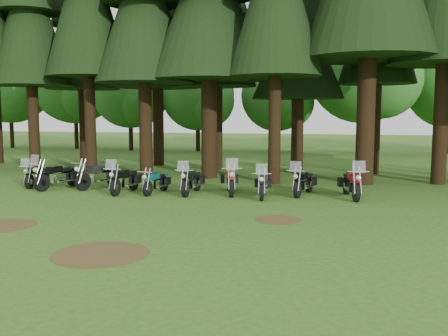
{
  "coord_description": "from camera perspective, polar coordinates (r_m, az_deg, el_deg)",
  "views": [
    {
      "loc": [
        6.16,
        -14.12,
        3.2
      ],
      "look_at": [
        1.82,
        5.0,
        1.0
      ],
      "focal_mm": 40.0,
      "sensor_mm": 36.0,
      "label": 1
    }
  ],
  "objects": [
    {
      "name": "motorcycle_5",
      "position": [
        19.61,
        -3.75,
        -1.61
      ],
      "size": [
        0.42,
        2.23,
        1.41
      ],
      "rotation": [
        0.0,
        0.0,
        -0.01
      ],
      "color": "black",
      "rests_on": "ground"
    },
    {
      "name": "motorcycle_9",
      "position": [
        19.23,
        14.34,
        -1.85
      ],
      "size": [
        0.75,
        2.41,
        1.52
      ],
      "rotation": [
        0.0,
        0.0,
        0.19
      ],
      "color": "black",
      "rests_on": "ground"
    },
    {
      "name": "motorcycle_7",
      "position": [
        18.84,
        4.42,
        -1.98
      ],
      "size": [
        0.53,
        2.2,
        1.38
      ],
      "rotation": [
        0.0,
        0.0,
        0.11
      ],
      "color": "black",
      "rests_on": "ground"
    },
    {
      "name": "decid_3",
      "position": [
        40.75,
        -2.72,
        8.24
      ],
      "size": [
        6.12,
        5.95,
        7.65
      ],
      "color": "black",
      "rests_on": "ground"
    },
    {
      "name": "decid_2",
      "position": [
        42.32,
        -10.42,
        8.68
      ],
      "size": [
        6.72,
        6.53,
        8.4
      ],
      "color": "black",
      "rests_on": "ground"
    },
    {
      "name": "dirt_patch_1",
      "position": [
        15.06,
        6.21,
        -5.89
      ],
      "size": [
        1.4,
        1.4,
        0.01
      ],
      "primitive_type": "cylinder",
      "color": "#4C3D1E",
      "rests_on": "ground"
    },
    {
      "name": "pine_back_4",
      "position": [
        27.91,
        8.59,
        16.76
      ],
      "size": [
        4.94,
        4.94,
        13.78
      ],
      "color": "black",
      "rests_on": "ground"
    },
    {
      "name": "decid_0",
      "position": [
        48.55,
        -23.14,
        9.08
      ],
      "size": [
        8.0,
        7.78,
        10.0
      ],
      "color": "black",
      "rests_on": "ground"
    },
    {
      "name": "decid_5",
      "position": [
        40.01,
        16.09,
        10.51
      ],
      "size": [
        8.45,
        8.21,
        10.56
      ],
      "color": "black",
      "rests_on": "ground"
    },
    {
      "name": "motorcycle_0",
      "position": [
        23.01,
        -20.46,
        -0.9
      ],
      "size": [
        0.41,
        2.07,
        1.3
      ],
      "rotation": [
        0.0,
        0.0,
        0.05
      ],
      "color": "black",
      "rests_on": "ground"
    },
    {
      "name": "pine_back_2",
      "position": [
        31.11,
        -7.72,
        18.52
      ],
      "size": [
        4.85,
        4.85,
        16.3
      ],
      "color": "black",
      "rests_on": "ground"
    },
    {
      "name": "motorcycle_3",
      "position": [
        20.16,
        -11.29,
        -1.46
      ],
      "size": [
        0.45,
        2.3,
        1.45
      ],
      "rotation": [
        0.0,
        0.0,
        -0.05
      ],
      "color": "black",
      "rests_on": "ground"
    },
    {
      "name": "decid_1",
      "position": [
        45.69,
        -16.45,
        9.45
      ],
      "size": [
        7.91,
        7.69,
        9.88
      ],
      "color": "black",
      "rests_on": "ground"
    },
    {
      "name": "motorcycle_8",
      "position": [
        19.56,
        9.06,
        -1.7
      ],
      "size": [
        0.77,
        2.24,
        1.41
      ],
      "rotation": [
        0.0,
        0.0,
        -0.22
      ],
      "color": "black",
      "rests_on": "ground"
    },
    {
      "name": "ground",
      "position": [
        15.73,
        -10.59,
        -5.45
      ],
      "size": [
        120.0,
        120.0,
        0.0
      ],
      "primitive_type": "plane",
      "color": "#32601C",
      "rests_on": "ground"
    },
    {
      "name": "dirt_patch_2",
      "position": [
        11.8,
        -13.86,
        -9.5
      ],
      "size": [
        2.2,
        2.2,
        0.01
      ],
      "primitive_type": "cylinder",
      "color": "#4C3D1E",
      "rests_on": "ground"
    },
    {
      "name": "motorcycle_1",
      "position": [
        22.0,
        -18.44,
        -0.96
      ],
      "size": [
        1.05,
        2.38,
        1.52
      ],
      "rotation": [
        0.0,
        0.0,
        -0.32
      ],
      "color": "black",
      "rests_on": "ground"
    },
    {
      "name": "decid_4",
      "position": [
        40.72,
        6.39,
        8.01
      ],
      "size": [
        5.93,
        5.76,
        7.41
      ],
      "color": "black",
      "rests_on": "ground"
    },
    {
      "name": "dirt_patch_0",
      "position": [
        15.52,
        -23.87,
        -6.03
      ],
      "size": [
        1.8,
        1.8,
        0.01
      ],
      "primitive_type": "cylinder",
      "color": "#4C3D1E",
      "rests_on": "ground"
    },
    {
      "name": "motorcycle_6",
      "position": [
        19.59,
        0.72,
        -1.5
      ],
      "size": [
        0.92,
        2.39,
        1.51
      ],
      "rotation": [
        0.0,
        0.0,
        0.27
      ],
      "color": "black",
      "rests_on": "ground"
    },
    {
      "name": "pine_back_1",
      "position": [
        33.02,
        -16.1,
        17.53
      ],
      "size": [
        4.52,
        4.52,
        16.22
      ],
      "color": "black",
      "rests_on": "ground"
    },
    {
      "name": "motorcycle_2",
      "position": [
        21.73,
        -14.11,
        -0.93
      ],
      "size": [
        1.01,
        2.3,
        0.98
      ],
      "rotation": [
        0.0,
        0.0,
        -0.37
      ],
      "color": "black",
      "rests_on": "ground"
    },
    {
      "name": "motorcycle_4",
      "position": [
        19.87,
        -7.76,
        -1.71
      ],
      "size": [
        0.37,
        2.01,
        0.82
      ],
      "rotation": [
        0.0,
        0.0,
        -0.11
      ],
      "color": "black",
      "rests_on": "ground"
    }
  ]
}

